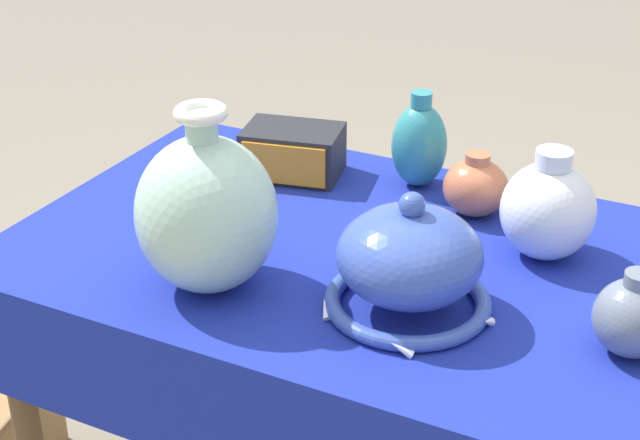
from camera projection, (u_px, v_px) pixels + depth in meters
display_table at (377, 301)px, 1.48m from camera, size 1.11×0.67×0.70m
vase_tall_bulbous at (207, 213)px, 1.33m from camera, size 0.20×0.20×0.27m
vase_dome_bell at (409, 264)px, 1.29m from camera, size 0.23×0.24×0.18m
mosaic_tile_box at (293, 152)px, 1.69m from camera, size 0.18×0.15×0.08m
jar_round_slate at (633, 317)px, 1.21m from camera, size 0.10×0.10×0.11m
jar_round_terracotta at (476, 187)px, 1.56m from camera, size 0.10×0.10×0.10m
jar_round_teal at (419, 144)px, 1.64m from camera, size 0.09×0.09×0.17m
jar_round_porcelain at (548, 210)px, 1.42m from camera, size 0.14×0.14×0.17m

